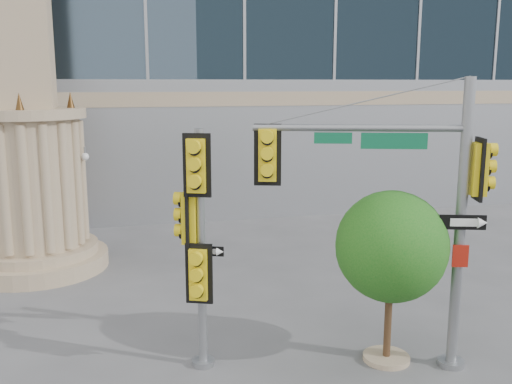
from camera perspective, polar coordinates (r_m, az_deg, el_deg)
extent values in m
cylinder|color=tan|center=(19.70, -20.99, -6.43)|extent=(4.40, 4.40, 0.50)
cylinder|color=tan|center=(19.59, -21.07, -5.31)|extent=(3.80, 3.80, 0.30)
cylinder|color=tan|center=(19.13, -21.50, 0.89)|extent=(3.00, 3.00, 4.00)
cylinder|color=tan|center=(18.91, -21.95, 7.32)|extent=(3.50, 3.50, 0.30)
cone|color=#472D14|center=(18.77, -18.07, 8.77)|extent=(0.24, 0.24, 0.50)
cylinder|color=slate|center=(13.20, 18.90, -15.83)|extent=(0.56, 0.56, 0.12)
cylinder|color=slate|center=(12.20, 19.74, -3.39)|extent=(0.22, 0.22, 5.98)
cylinder|color=slate|center=(11.48, 10.23, 6.32)|extent=(4.03, 1.42, 0.14)
cube|color=#0B613B|center=(11.58, 13.65, 4.99)|extent=(1.25, 0.44, 0.32)
cube|color=yellow|center=(11.47, 1.17, 3.73)|extent=(0.61, 0.43, 1.25)
cube|color=yellow|center=(12.06, 21.38, 2.14)|extent=(0.43, 0.61, 1.25)
cube|color=black|center=(12.04, 19.97, -2.86)|extent=(0.88, 0.31, 0.30)
cube|color=#B21C10|center=(12.22, 19.76, -6.05)|extent=(0.31, 0.13, 0.46)
cylinder|color=slate|center=(12.61, -5.29, -16.59)|extent=(0.48, 0.48, 0.12)
cylinder|color=slate|center=(11.69, -5.49, -5.93)|extent=(0.18, 0.18, 4.99)
cube|color=yellow|center=(11.09, -5.92, 2.66)|extent=(0.61, 0.46, 1.25)
cube|color=yellow|center=(11.56, -6.62, -2.56)|extent=(0.46, 0.61, 1.25)
cube|color=yellow|center=(11.61, -5.71, -8.13)|extent=(0.61, 0.46, 1.25)
cube|color=black|center=(11.52, -4.76, -5.91)|extent=(0.58, 0.26, 0.20)
cylinder|color=tan|center=(13.05, 12.89, -15.85)|extent=(0.99, 0.99, 0.11)
cylinder|color=#382314|center=(12.66, 13.08, -12.04)|extent=(0.15, 0.15, 1.99)
sphere|color=#155F16|center=(12.15, 13.39, -5.30)|extent=(2.32, 2.32, 2.32)
sphere|color=#155F16|center=(12.71, 14.75, -6.21)|extent=(1.44, 1.44, 1.44)
sphere|color=#155F16|center=(11.82, 12.27, -7.10)|extent=(1.22, 1.22, 1.22)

